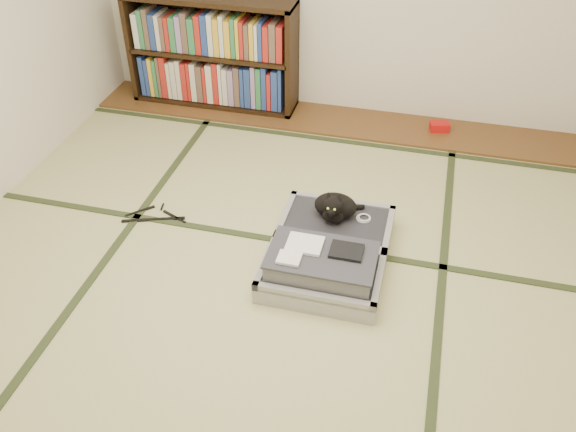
# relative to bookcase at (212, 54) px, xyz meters

# --- Properties ---
(floor) EXTENTS (4.50, 4.50, 0.00)m
(floor) POSITION_rel_bookcase_xyz_m (1.04, -2.07, -0.45)
(floor) COLOR tan
(floor) RESTS_ON ground
(wood_strip) EXTENTS (4.00, 0.50, 0.02)m
(wood_strip) POSITION_rel_bookcase_xyz_m (1.04, -0.07, -0.44)
(wood_strip) COLOR brown
(wood_strip) RESTS_ON ground
(red_item) EXTENTS (0.17, 0.12, 0.07)m
(red_item) POSITION_rel_bookcase_xyz_m (1.92, -0.04, -0.40)
(red_item) COLOR red
(red_item) RESTS_ON wood_strip
(room_shell) EXTENTS (4.50, 4.50, 4.50)m
(room_shell) POSITION_rel_bookcase_xyz_m (1.04, -2.07, 1.01)
(room_shell) COLOR white
(room_shell) RESTS_ON ground
(tatami_borders) EXTENTS (4.00, 4.50, 0.01)m
(tatami_borders) POSITION_rel_bookcase_xyz_m (1.04, -1.57, -0.45)
(tatami_borders) COLOR #2D381E
(tatami_borders) RESTS_ON ground
(bookcase) EXTENTS (1.41, 0.32, 0.92)m
(bookcase) POSITION_rel_bookcase_xyz_m (0.00, 0.00, 0.00)
(bookcase) COLOR black
(bookcase) RESTS_ON wood_strip
(suitcase) EXTENTS (0.69, 0.92, 0.27)m
(suitcase) POSITION_rel_bookcase_xyz_m (1.36, -1.82, -0.36)
(suitcase) COLOR #A3A3A8
(suitcase) RESTS_ON floor
(cat) EXTENTS (0.31, 0.31, 0.25)m
(cat) POSITION_rel_bookcase_xyz_m (1.34, -1.53, -0.23)
(cat) COLOR black
(cat) RESTS_ON suitcase
(cable_coil) EXTENTS (0.10, 0.10, 0.02)m
(cable_coil) POSITION_rel_bookcase_xyz_m (1.52, -1.49, -0.31)
(cable_coil) COLOR white
(cable_coil) RESTS_ON suitcase
(hanger) EXTENTS (0.42, 0.26, 0.01)m
(hanger) POSITION_rel_bookcase_xyz_m (0.16, -1.64, -0.44)
(hanger) COLOR black
(hanger) RESTS_ON floor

